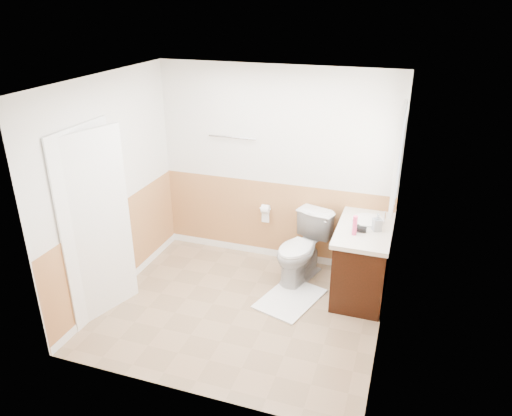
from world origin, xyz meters
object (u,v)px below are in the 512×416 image
(soap_dispenser, at_px, (377,222))
(bath_mat, at_px, (290,299))
(vanity_cabinet, at_px, (363,261))
(lotion_bottle, at_px, (355,225))
(toilet, at_px, (301,249))

(soap_dispenser, bearing_deg, bath_mat, -156.34)
(vanity_cabinet, height_order, soap_dispenser, soap_dispenser)
(bath_mat, distance_m, lotion_bottle, 1.16)
(lotion_bottle, relative_size, soap_dispenser, 1.09)
(toilet, xyz_separation_m, bath_mat, (0.00, -0.49, -0.40))
(soap_dispenser, bearing_deg, lotion_bottle, -139.91)
(bath_mat, relative_size, lotion_bottle, 3.64)
(bath_mat, relative_size, soap_dispenser, 3.97)
(toilet, height_order, soap_dispenser, soap_dispenser)
(vanity_cabinet, bearing_deg, lotion_bottle, -111.57)
(toilet, bearing_deg, soap_dispenser, 9.12)
(vanity_cabinet, xyz_separation_m, lotion_bottle, (-0.10, -0.25, 0.56))
(toilet, distance_m, vanity_cabinet, 0.74)
(soap_dispenser, bearing_deg, toilet, 172.24)
(lotion_bottle, bearing_deg, bath_mat, -163.37)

